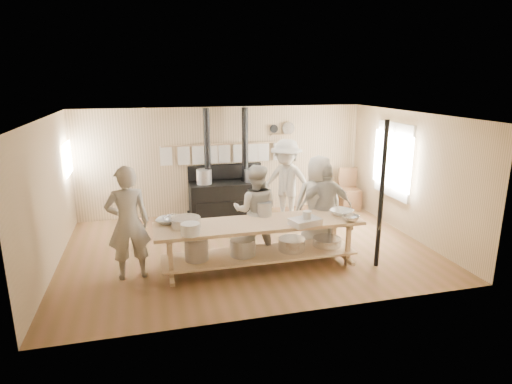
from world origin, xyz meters
TOP-DOWN VIEW (x-y plane):
  - ground at (0.00, 0.00)m, footprint 7.00×7.00m
  - room_shell at (0.00, 0.00)m, footprint 7.00×7.00m
  - window_right at (3.47, 0.60)m, footprint 0.09×1.50m
  - left_opening at (-3.45, 2.00)m, footprint 0.00×0.90m
  - stove at (-0.01, 2.12)m, footprint 1.90×0.75m
  - towel_rail at (-0.00, 2.40)m, footprint 3.00×0.04m
  - back_wall_shelf at (1.46, 2.43)m, footprint 0.63×0.14m
  - prep_table at (-0.01, -0.90)m, footprint 3.60×0.90m
  - support_post at (2.05, -1.35)m, footprint 0.08×0.08m
  - cook_far_left at (-2.18, -0.73)m, footprint 0.75×0.55m
  - cook_left at (0.08, -0.33)m, footprint 1.01×0.90m
  - cook_center at (1.33, -0.29)m, footprint 1.01×0.78m
  - cook_right at (1.43, -0.44)m, footprint 1.07×0.59m
  - cook_by_window at (1.16, 1.17)m, footprint 1.43×1.40m
  - chair at (3.15, 1.97)m, footprint 0.53×0.53m
  - bowl_white_a at (-1.55, -0.57)m, footprint 0.48×0.48m
  - bowl_steel_a at (-1.45, -0.57)m, footprint 0.48×0.48m
  - bowl_white_b at (1.55, -0.89)m, footprint 0.56×0.56m
  - bowl_steel_b at (1.55, -1.23)m, footprint 0.34×0.34m
  - roasting_pan at (0.71, -1.23)m, footprint 0.57×0.46m
  - mixing_bowl_large at (-1.25, -0.82)m, footprint 0.52×0.52m
  - bucket_galv at (0.18, -0.57)m, footprint 0.29×0.29m
  - deep_bowl_enamel at (-1.22, -1.23)m, footprint 0.39×0.39m
  - pitcher at (0.74, -1.23)m, footprint 0.20×0.20m

SIDE VIEW (x-z plane):
  - ground at x=0.00m, z-range 0.00..0.00m
  - chair at x=3.15m, z-range -0.21..0.82m
  - prep_table at x=-0.01m, z-range 0.10..0.95m
  - stove at x=-0.01m, z-range -0.78..1.82m
  - cook_right at x=1.43m, z-range 0.00..1.73m
  - cook_left at x=0.08m, z-range 0.00..1.75m
  - bowl_white_a at x=-1.55m, z-range 0.85..0.94m
  - bowl_steel_b at x=1.55m, z-range 0.85..0.95m
  - bowl_white_b at x=1.55m, z-range 0.85..0.95m
  - bowl_steel_a at x=-1.45m, z-range 0.85..0.96m
  - roasting_pan at x=0.71m, z-range 0.85..0.96m
  - cook_center at x=1.33m, z-range 0.00..1.85m
  - mixing_bowl_large at x=-1.25m, z-range 0.85..1.01m
  - deep_bowl_enamel at x=-1.22m, z-range 0.85..1.04m
  - cook_far_left at x=-2.18m, z-range 0.00..1.92m
  - pitcher at x=0.74m, z-range 0.85..1.09m
  - bucket_galv at x=0.18m, z-range 0.85..1.10m
  - cook_by_window at x=1.16m, z-range 0.00..1.97m
  - support_post at x=2.05m, z-range 0.00..2.60m
  - window_right at x=3.47m, z-range 0.67..2.33m
  - towel_rail at x=0.00m, z-range 1.31..1.78m
  - left_opening at x=-3.45m, z-range 1.15..2.05m
  - room_shell at x=0.00m, z-range -1.88..5.12m
  - back_wall_shelf at x=1.46m, z-range 1.84..2.17m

